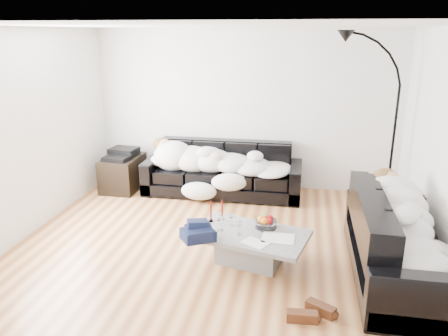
% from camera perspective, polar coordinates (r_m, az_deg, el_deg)
% --- Properties ---
extents(ground, '(5.00, 5.00, 0.00)m').
position_cam_1_polar(ground, '(5.54, -0.57, -9.84)').
color(ground, '#95562C').
rests_on(ground, ground).
extents(wall_back, '(5.00, 0.02, 2.60)m').
position_cam_1_polar(wall_back, '(7.26, 2.80, 7.56)').
color(wall_back, silver).
rests_on(wall_back, ground).
extents(wall_left, '(0.02, 4.50, 2.60)m').
position_cam_1_polar(wall_left, '(6.06, -24.55, 4.05)').
color(wall_left, silver).
rests_on(wall_left, ground).
extents(ceiling, '(5.00, 5.00, 0.00)m').
position_cam_1_polar(ceiling, '(4.93, -0.66, 18.13)').
color(ceiling, white).
rests_on(ceiling, ground).
extents(sofa_back, '(2.52, 0.87, 0.82)m').
position_cam_1_polar(sofa_back, '(7.04, -0.21, -0.18)').
color(sofa_back, black).
rests_on(sofa_back, ground).
extents(sofa_right, '(0.93, 2.18, 0.88)m').
position_cam_1_polar(sofa_right, '(5.05, 22.04, -8.47)').
color(sofa_right, black).
rests_on(sofa_right, ground).
extents(sleeper_back, '(2.13, 0.74, 0.43)m').
position_cam_1_polar(sleeper_back, '(6.93, -0.28, 1.44)').
color(sleeper_back, white).
rests_on(sleeper_back, sofa_back).
extents(sleeper_right, '(0.79, 1.86, 0.46)m').
position_cam_1_polar(sleeper_right, '(4.97, 22.31, -6.31)').
color(sleeper_right, white).
rests_on(sleeper_right, sofa_right).
extents(teal_cushion, '(0.42, 0.38, 0.20)m').
position_cam_1_polar(teal_cushion, '(5.55, 20.47, -2.86)').
color(teal_cushion, '#0B4E46').
rests_on(teal_cushion, sofa_right).
extents(coffee_table, '(1.41, 1.03, 0.37)m').
position_cam_1_polar(coffee_table, '(5.06, 3.33, -10.34)').
color(coffee_table, '#939699').
rests_on(coffee_table, ground).
extents(fruit_bowl, '(0.27, 0.27, 0.15)m').
position_cam_1_polar(fruit_bowl, '(5.08, 5.52, -6.98)').
color(fruit_bowl, white).
rests_on(fruit_bowl, coffee_table).
extents(wine_glass_a, '(0.07, 0.07, 0.15)m').
position_cam_1_polar(wine_glass_a, '(5.11, 1.06, -6.75)').
color(wine_glass_a, white).
rests_on(wine_glass_a, coffee_table).
extents(wine_glass_b, '(0.09, 0.09, 0.18)m').
position_cam_1_polar(wine_glass_b, '(4.99, -0.53, -7.17)').
color(wine_glass_b, white).
rests_on(wine_glass_b, coffee_table).
extents(wine_glass_c, '(0.07, 0.07, 0.16)m').
position_cam_1_polar(wine_glass_c, '(4.90, 2.08, -7.83)').
color(wine_glass_c, white).
rests_on(wine_glass_c, coffee_table).
extents(candle_left, '(0.06, 0.06, 0.25)m').
position_cam_1_polar(candle_left, '(5.19, -1.72, -5.74)').
color(candle_left, maroon).
rests_on(candle_left, coffee_table).
extents(candle_right, '(0.05, 0.05, 0.24)m').
position_cam_1_polar(candle_right, '(5.24, -0.24, -5.57)').
color(candle_right, maroon).
rests_on(candle_right, coffee_table).
extents(newspaper_a, '(0.36, 0.29, 0.01)m').
position_cam_1_polar(newspaper_a, '(4.87, 7.08, -9.04)').
color(newspaper_a, silver).
rests_on(newspaper_a, coffee_table).
extents(newspaper_b, '(0.33, 0.30, 0.01)m').
position_cam_1_polar(newspaper_b, '(4.75, 4.08, -9.70)').
color(newspaper_b, silver).
rests_on(newspaper_b, coffee_table).
extents(navy_jacket, '(0.46, 0.43, 0.18)m').
position_cam_1_polar(navy_jacket, '(4.74, -3.37, -7.52)').
color(navy_jacket, black).
rests_on(navy_jacket, coffee_table).
extents(shoes, '(0.53, 0.41, 0.11)m').
position_cam_1_polar(shoes, '(4.32, 11.29, -18.01)').
color(shoes, '#472311').
rests_on(shoes, ground).
extents(av_cabinet, '(0.57, 0.81, 0.55)m').
position_cam_1_polar(av_cabinet, '(7.49, -13.05, -0.63)').
color(av_cabinet, black).
rests_on(av_cabinet, ground).
extents(stereo, '(0.48, 0.39, 0.13)m').
position_cam_1_polar(stereo, '(7.40, -13.23, 1.89)').
color(stereo, black).
rests_on(stereo, av_cabinet).
extents(floor_lamp, '(0.88, 0.54, 2.25)m').
position_cam_1_polar(floor_lamp, '(6.68, 21.31, 4.00)').
color(floor_lamp, black).
rests_on(floor_lamp, ground).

